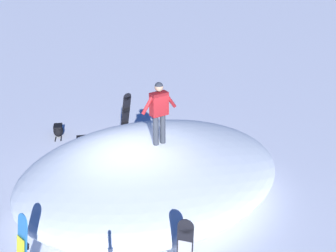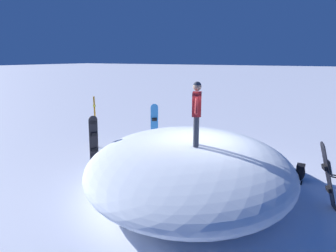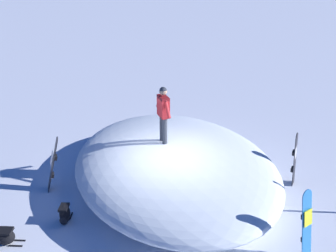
{
  "view_description": "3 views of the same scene",
  "coord_description": "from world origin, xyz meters",
  "px_view_note": "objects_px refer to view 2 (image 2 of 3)",
  "views": [
    {
      "loc": [
        0.84,
        9.2,
        5.96
      ],
      "look_at": [
        -1.03,
        0.06,
        1.71
      ],
      "focal_mm": 44.63,
      "sensor_mm": 36.0,
      "label": 1
    },
    {
      "loc": [
        -7.32,
        -2.71,
        3.4
      ],
      "look_at": [
        -0.92,
        0.75,
        1.66
      ],
      "focal_mm": 30.78,
      "sensor_mm": 36.0,
      "label": 2
    },
    {
      "loc": [
        8.36,
        0.18,
        6.03
      ],
      "look_at": [
        -0.64,
        0.13,
        1.79
      ],
      "focal_mm": 39.5,
      "sensor_mm": 36.0,
      "label": 3
    }
  ],
  "objects_px": {
    "snowboard_primary_upright": "(94,139)",
    "snowboard_secondary_upright": "(154,123)",
    "snowboarder_standing": "(197,109)",
    "trail_marker_pole": "(95,121)",
    "backpack_near": "(300,172)",
    "snowboard_tertiary_upright": "(328,175)"
  },
  "relations": [
    {
      "from": "backpack_near",
      "to": "snowboard_secondary_upright",
      "type": "bearing_deg",
      "value": 78.98
    },
    {
      "from": "snowboard_tertiary_upright",
      "to": "backpack_near",
      "type": "distance_m",
      "value": 1.66
    },
    {
      "from": "backpack_near",
      "to": "snowboarder_standing",
      "type": "bearing_deg",
      "value": 129.44
    },
    {
      "from": "snowboarder_standing",
      "to": "snowboard_primary_upright",
      "type": "distance_m",
      "value": 3.91
    },
    {
      "from": "snowboarder_standing",
      "to": "trail_marker_pole",
      "type": "bearing_deg",
      "value": 71.8
    },
    {
      "from": "snowboard_primary_upright",
      "to": "backpack_near",
      "type": "distance_m",
      "value": 6.32
    },
    {
      "from": "snowboard_tertiary_upright",
      "to": "backpack_near",
      "type": "relative_size",
      "value": 2.87
    },
    {
      "from": "snowboard_tertiary_upright",
      "to": "snowboarder_standing",
      "type": "bearing_deg",
      "value": 100.1
    },
    {
      "from": "trail_marker_pole",
      "to": "snowboard_tertiary_upright",
      "type": "bearing_deg",
      "value": -97.64
    },
    {
      "from": "snowboard_primary_upright",
      "to": "snowboard_tertiary_upright",
      "type": "bearing_deg",
      "value": -87.37
    },
    {
      "from": "snowboard_tertiary_upright",
      "to": "trail_marker_pole",
      "type": "bearing_deg",
      "value": 82.36
    },
    {
      "from": "snowboarder_standing",
      "to": "snowboard_secondary_upright",
      "type": "bearing_deg",
      "value": 45.33
    },
    {
      "from": "snowboarder_standing",
      "to": "snowboard_secondary_upright",
      "type": "distance_m",
      "value": 4.5
    },
    {
      "from": "snowboarder_standing",
      "to": "trail_marker_pole",
      "type": "relative_size",
      "value": 0.82
    },
    {
      "from": "snowboard_secondary_upright",
      "to": "trail_marker_pole",
      "type": "height_order",
      "value": "trail_marker_pole"
    },
    {
      "from": "snowboarder_standing",
      "to": "backpack_near",
      "type": "bearing_deg",
      "value": -50.56
    },
    {
      "from": "backpack_near",
      "to": "snowboard_tertiary_upright",
      "type": "bearing_deg",
      "value": -156.67
    },
    {
      "from": "snowboard_tertiary_upright",
      "to": "backpack_near",
      "type": "xyz_separation_m",
      "value": [
        1.43,
        0.62,
        -0.58
      ]
    },
    {
      "from": "snowboard_primary_upright",
      "to": "trail_marker_pole",
      "type": "bearing_deg",
      "value": 40.35
    },
    {
      "from": "snowboard_primary_upright",
      "to": "snowboard_secondary_upright",
      "type": "distance_m",
      "value": 2.86
    },
    {
      "from": "backpack_near",
      "to": "trail_marker_pole",
      "type": "xyz_separation_m",
      "value": [
        -0.38,
        7.2,
        0.79
      ]
    },
    {
      "from": "snowboarder_standing",
      "to": "backpack_near",
      "type": "relative_size",
      "value": 2.9
    }
  ]
}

